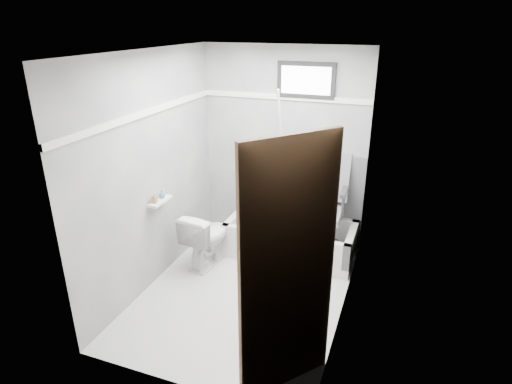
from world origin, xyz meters
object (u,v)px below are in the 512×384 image
at_px(bathtub, 291,238).
at_px(office_chair, 318,205).
at_px(toilet, 207,238).
at_px(door, 313,305).
at_px(soap_bottle_a, 155,198).
at_px(soap_bottle_b, 162,194).

xyz_separation_m(bathtub, office_chair, (0.30, 0.03, 0.47)).
bearing_deg(bathtub, toilet, -148.11).
relative_size(door, soap_bottle_a, 18.40).
relative_size(toilet, door, 0.33).
distance_m(toilet, soap_bottle_a, 0.86).
xyz_separation_m(bathtub, soap_bottle_b, (-1.17, -0.87, 0.75)).
bearing_deg(toilet, bathtub, -142.16).
distance_m(toilet, door, 2.42).
distance_m(toilet, soap_bottle_b, 0.79).
xyz_separation_m(office_chair, door, (0.45, -2.24, 0.32)).
height_order(bathtub, soap_bottle_a, soap_bottle_a).
xyz_separation_m(toilet, soap_bottle_b, (-0.32, -0.34, 0.63)).
bearing_deg(bathtub, soap_bottle_a, -139.25).
distance_m(door, soap_bottle_a, 2.27).
distance_m(bathtub, toilet, 1.01).
xyz_separation_m(office_chair, soap_bottle_a, (-1.47, -1.04, 0.29)).
xyz_separation_m(door, soap_bottle_b, (-1.92, 1.34, -0.04)).
distance_m(office_chair, soap_bottle_a, 1.82).
bearing_deg(soap_bottle_b, toilet, 46.67).
bearing_deg(office_chair, toilet, -156.22).
bearing_deg(soap_bottle_a, toilet, 56.27).
bearing_deg(door, toilet, 133.58).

